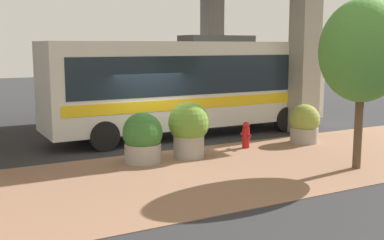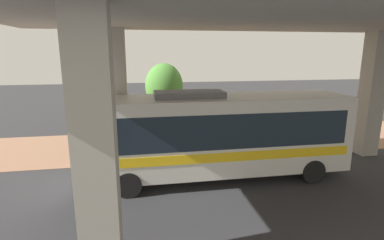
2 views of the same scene
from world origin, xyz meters
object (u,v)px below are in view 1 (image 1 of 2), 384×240
planter_middle (143,138)px  planter_back (304,124)px  bus (192,82)px  planter_front (189,128)px  street_tree_near (363,51)px  fire_hydrant (246,135)px

planter_middle → planter_back: size_ratio=1.08×
bus → planter_front: size_ratio=6.44×
planter_front → street_tree_near: (-3.44, -3.51, 2.36)m
planter_front → planter_middle: bearing=86.3°
bus → street_tree_near: street_tree_near is taller
planter_front → street_tree_near: size_ratio=0.37×
bus → fire_hydrant: (-3.10, -0.39, -1.61)m
fire_hydrant → planter_middle: planter_middle is taller
street_tree_near → planter_front: bearing=45.6°
planter_back → fire_hydrant: bearing=83.7°
fire_hydrant → planter_back: 2.35m
planter_front → planter_middle: (0.10, 1.49, -0.19)m
bus → street_tree_near: (-6.83, -1.56, 1.21)m
planter_back → street_tree_near: size_ratio=0.30×
planter_middle → street_tree_near: bearing=-125.3°
bus → fire_hydrant: size_ratio=12.35×
planter_front → street_tree_near: 5.45m
bus → planter_front: (-3.39, 1.94, -1.14)m
planter_front → street_tree_near: bearing=-134.4°
bus → fire_hydrant: bearing=-172.9°
planter_front → planter_back: (0.03, -4.66, -0.24)m
planter_middle → street_tree_near: size_ratio=0.32×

